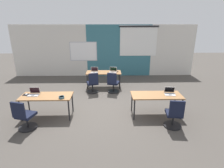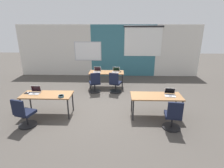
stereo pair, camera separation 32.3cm
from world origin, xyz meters
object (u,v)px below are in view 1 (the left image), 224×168
(desk_near_right, at_px, (156,96))
(desk_far_center, at_px, (104,73))
(laptop_near_right_end, at_px, (170,93))
(chair_near_left_end, at_px, (25,118))
(laptop_near_left_end, at_px, (34,93))
(mouse_far_right, at_px, (118,72))
(chair_far_right, at_px, (113,84))
(snack_bowl, at_px, (62,97))
(desk_near_left, at_px, (47,97))
(chair_far_left, at_px, (93,84))
(laptop_far_right, at_px, (113,71))
(chair_near_right_end, at_px, (174,116))
(mouse_near_left_end, at_px, (26,94))
(laptop_far_left, at_px, (94,71))

(desk_near_right, relative_size, desk_far_center, 1.00)
(laptop_near_right_end, xyz_separation_m, chair_near_left_end, (-4.34, -0.81, -0.39))
(laptop_near_left_end, relative_size, mouse_far_right, 3.09)
(chair_near_left_end, relative_size, chair_far_right, 1.00)
(desk_far_center, height_order, chair_near_left_end, chair_near_left_end)
(laptop_near_left_end, xyz_separation_m, snack_bowl, (0.94, -0.29, -0.01))
(desk_near_left, bearing_deg, chair_far_left, 57.71)
(chair_near_left_end, height_order, laptop_far_right, laptop_far_right)
(snack_bowl, bearing_deg, chair_near_left_end, -149.29)
(chair_near_right_end, bearing_deg, desk_far_center, -52.43)
(desk_near_right, bearing_deg, mouse_near_left_end, 178.84)
(laptop_far_right, distance_m, chair_far_right, 0.86)
(desk_near_left, distance_m, snack_bowl, 0.58)
(laptop_near_left_end, relative_size, chair_far_left, 0.36)
(desk_far_center, relative_size, chair_near_left_end, 1.74)
(mouse_near_left_end, distance_m, laptop_far_right, 3.94)
(chair_far_right, distance_m, snack_bowl, 2.82)
(laptop_far_left, height_order, mouse_far_right, laptop_far_left)
(mouse_near_left_end, bearing_deg, snack_bowl, -14.23)
(laptop_far_right, distance_m, mouse_far_right, 0.22)
(mouse_far_right, bearing_deg, laptop_far_left, -179.98)
(mouse_near_left_end, xyz_separation_m, laptop_far_right, (2.84, 2.73, 0.03))
(laptop_near_left_end, xyz_separation_m, laptop_far_left, (1.73, 2.72, -0.00))
(mouse_near_left_end, bearing_deg, laptop_near_left_end, -1.61)
(laptop_far_left, height_order, chair_far_left, laptop_far_left)
(desk_far_center, bearing_deg, desk_near_left, -122.01)
(chair_far_right, bearing_deg, chair_near_left_end, 65.09)
(laptop_far_right, bearing_deg, laptop_far_left, -169.40)
(laptop_near_right_end, xyz_separation_m, snack_bowl, (-3.40, -0.25, -0.01))
(chair_near_right_end, relative_size, laptop_far_right, 2.43)
(chair_near_left_end, relative_size, chair_far_left, 1.00)
(desk_near_left, xyz_separation_m, laptop_far_right, (2.19, 2.81, 0.11))
(chair_near_left_end, bearing_deg, laptop_far_left, -100.06)
(desk_far_center, height_order, laptop_near_left_end, laptop_near_left_end)
(desk_far_center, distance_m, snack_bowl, 3.25)
(chair_near_right_end, distance_m, chair_far_left, 3.80)
(laptop_near_left_end, distance_m, chair_near_left_end, 0.94)
(mouse_near_left_end, bearing_deg, laptop_far_left, 53.97)
(mouse_near_left_end, height_order, chair_far_right, chair_far_right)
(desk_near_left, bearing_deg, desk_near_right, 0.00)
(desk_far_center, relative_size, laptop_near_left_end, 4.77)
(desk_near_left, height_order, snack_bowl, snack_bowl)
(laptop_near_left_end, height_order, chair_far_left, laptop_near_left_end)
(mouse_near_left_end, distance_m, chair_near_left_end, 0.96)
(desk_near_left, height_order, chair_near_right_end, chair_near_right_end)
(desk_near_left, relative_size, chair_near_right_end, 1.74)
(desk_near_right, bearing_deg, laptop_far_left, 127.91)
(desk_near_right, distance_m, chair_near_left_end, 3.99)
(laptop_far_right, bearing_deg, mouse_near_left_end, -126.34)
(snack_bowl, bearing_deg, mouse_near_left_end, 165.77)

